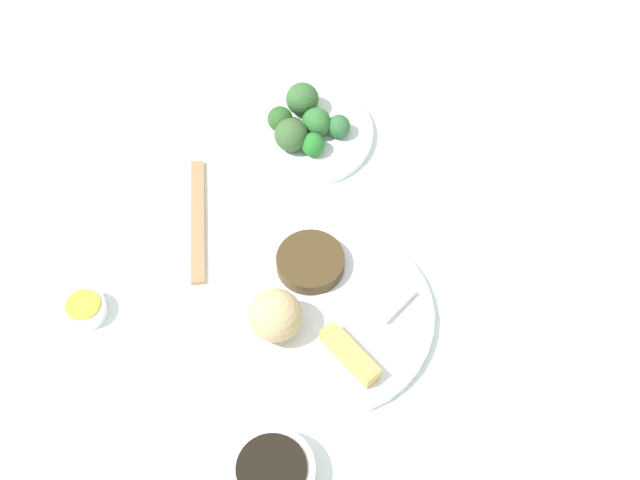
# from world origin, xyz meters

# --- Properties ---
(tabletop) EXTENTS (2.20, 2.20, 0.02)m
(tabletop) POSITION_xyz_m (0.00, 0.00, 0.01)
(tabletop) COLOR white
(tabletop) RESTS_ON ground
(main_plate) EXTENTS (0.29, 0.29, 0.02)m
(main_plate) POSITION_xyz_m (0.02, 0.00, 0.03)
(main_plate) COLOR white
(main_plate) RESTS_ON tabletop
(rice_scoop) EXTENTS (0.07, 0.07, 0.07)m
(rice_scoop) POSITION_xyz_m (-0.01, -0.07, 0.07)
(rice_scoop) COLOR tan
(rice_scoop) RESTS_ON main_plate
(spring_roll) EXTENTS (0.10, 0.03, 0.03)m
(spring_roll) POSITION_xyz_m (0.09, -0.03, 0.05)
(spring_roll) COLOR gold
(spring_roll) RESTS_ON main_plate
(crab_rangoon_wonton) EXTENTS (0.08, 0.07, 0.01)m
(crab_rangoon_wonton) POSITION_xyz_m (0.05, 0.07, 0.04)
(crab_rangoon_wonton) COLOR beige
(crab_rangoon_wonton) RESTS_ON main_plate
(stir_fry_heap) EXTENTS (0.10, 0.10, 0.02)m
(stir_fry_heap) POSITION_xyz_m (-0.05, 0.03, 0.05)
(stir_fry_heap) COLOR #402F18
(stir_fry_heap) RESTS_ON main_plate
(broccoli_plate) EXTENTS (0.21, 0.21, 0.01)m
(broccoli_plate) POSITION_xyz_m (-0.24, 0.21, 0.03)
(broccoli_plate) COLOR white
(broccoli_plate) RESTS_ON tabletop
(broccoli_floret_0) EXTENTS (0.05, 0.05, 0.05)m
(broccoli_floret_0) POSITION_xyz_m (-0.23, 0.21, 0.06)
(broccoli_floret_0) COLOR #2E6A2F
(broccoli_floret_0) RESTS_ON broccoli_plate
(broccoli_floret_1) EXTENTS (0.05, 0.05, 0.05)m
(broccoli_floret_1) POSITION_xyz_m (-0.28, 0.23, 0.06)
(broccoli_floret_1) COLOR #335F2D
(broccoli_floret_1) RESTS_ON broccoli_plate
(broccoli_floret_2) EXTENTS (0.04, 0.04, 0.04)m
(broccoli_floret_2) POSITION_xyz_m (-0.20, 0.24, 0.05)
(broccoli_floret_2) COLOR #2D6534
(broccoli_floret_2) RESTS_ON broccoli_plate
(broccoli_floret_3) EXTENTS (0.05, 0.05, 0.05)m
(broccoli_floret_3) POSITION_xyz_m (-0.23, 0.16, 0.06)
(broccoli_floret_3) COLOR #37592D
(broccoli_floret_3) RESTS_ON broccoli_plate
(broccoli_floret_4) EXTENTS (0.04, 0.04, 0.04)m
(broccoli_floret_4) POSITION_xyz_m (-0.27, 0.18, 0.05)
(broccoli_floret_4) COLOR #2A5623
(broccoli_floret_4) RESTS_ON broccoli_plate
(broccoli_floret_5) EXTENTS (0.04, 0.04, 0.04)m
(broccoli_floret_5) POSITION_xyz_m (-0.20, 0.18, 0.05)
(broccoli_floret_5) COLOR #237326
(broccoli_floret_5) RESTS_ON broccoli_plate
(soy_sauce_bowl) EXTENTS (0.11, 0.11, 0.04)m
(soy_sauce_bowl) POSITION_xyz_m (0.13, -0.20, 0.04)
(soy_sauce_bowl) COLOR white
(soy_sauce_bowl) RESTS_ON tabletop
(soy_sauce_bowl_liquid) EXTENTS (0.09, 0.09, 0.00)m
(soy_sauce_bowl_liquid) POSITION_xyz_m (0.13, -0.20, 0.06)
(soy_sauce_bowl_liquid) COLOR black
(soy_sauce_bowl_liquid) RESTS_ON soy_sauce_bowl
(sauce_ramekin_hot_mustard) EXTENTS (0.06, 0.06, 0.02)m
(sauce_ramekin_hot_mustard) POSITION_xyz_m (-0.22, -0.24, 0.03)
(sauce_ramekin_hot_mustard) COLOR white
(sauce_ramekin_hot_mustard) RESTS_ON tabletop
(sauce_ramekin_hot_mustard_liquid) EXTENTS (0.05, 0.05, 0.00)m
(sauce_ramekin_hot_mustard_liquid) POSITION_xyz_m (-0.22, -0.24, 0.05)
(sauce_ramekin_hot_mustard_liquid) COLOR yellow
(sauce_ramekin_hot_mustard_liquid) RESTS_ON sauce_ramekin_hot_mustard
(chopsticks_pair) EXTENTS (0.18, 0.15, 0.01)m
(chopsticks_pair) POSITION_xyz_m (-0.23, -0.03, 0.02)
(chopsticks_pair) COLOR #A9734C
(chopsticks_pair) RESTS_ON tabletop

